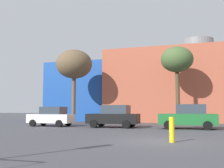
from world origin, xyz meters
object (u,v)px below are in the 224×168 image
Objects in this scene: parked_car_0 at (52,117)px; bollard_yellow_0 at (172,130)px; parked_car_1 at (114,116)px; parked_car_2 at (189,117)px; bare_tree_2 at (177,61)px; bare_tree_0 at (74,65)px.

bollard_yellow_0 is (11.40, -9.32, -0.29)m from parked_car_0.
parked_car_0 is 0.94× the size of parked_car_1.
bollard_yellow_0 is (5.60, -9.32, -0.35)m from parked_car_1.
parked_car_1 is at bearing -0.00° from parked_car_2.
parked_car_0 is 14.73m from bollard_yellow_0.
bare_tree_2 is (10.55, 5.98, 5.48)m from parked_car_0.
parked_car_2 reaches higher than parked_car_0.
parked_car_1 reaches higher than parked_car_0.
parked_car_2 reaches higher than parked_car_1.
bollard_yellow_0 is at bearing 140.73° from parked_car_0.
parked_car_1 is 9.37m from bare_tree_2.
parked_car_0 is 3.51× the size of bollard_yellow_0.
bollard_yellow_0 is (-0.39, -9.32, -0.36)m from parked_car_2.
parked_car_1 is 10.12m from bare_tree_0.
parked_car_1 is at bearing -41.68° from bare_tree_0.
parked_car_2 is (5.99, -0.00, 0.02)m from parked_car_1.
parked_car_1 is at bearing 121.02° from bollard_yellow_0.
bollard_yellow_0 is (0.85, -15.30, -5.78)m from bare_tree_2.
parked_car_0 is at bearing 140.73° from bollard_yellow_0.
bollard_yellow_0 is (11.95, -14.97, -5.85)m from bare_tree_0.
parked_car_0 is 0.51× the size of bare_tree_2.
bare_tree_0 is (-6.34, 5.65, 5.50)m from parked_car_1.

